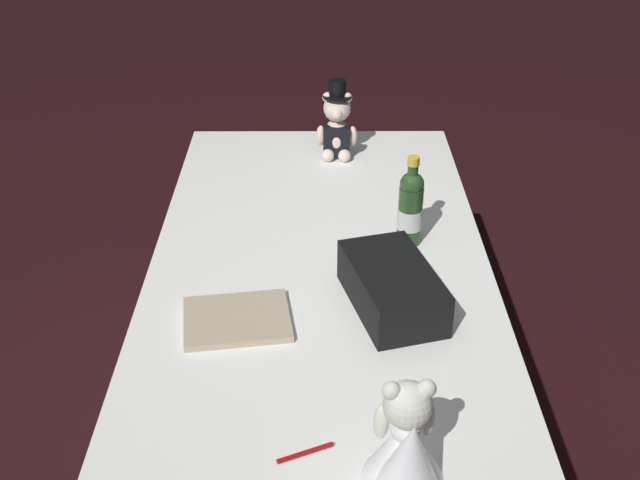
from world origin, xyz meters
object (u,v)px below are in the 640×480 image
at_px(signing_pen, 308,452).
at_px(teddy_bear_groom, 337,126).
at_px(champagne_bottle, 410,207).
at_px(gift_case_black, 392,287).
at_px(teddy_bear_bride, 407,445).
at_px(guestbook, 237,319).

bearing_deg(signing_pen, teddy_bear_groom, 176.41).
xyz_separation_m(champagne_bottle, gift_case_black, (0.32, -0.08, -0.06)).
relative_size(teddy_bear_bride, signing_pen, 1.98).
bearing_deg(champagne_bottle, guestbook, -50.40).
height_order(gift_case_black, guestbook, gift_case_black).
height_order(teddy_bear_bride, signing_pen, teddy_bear_bride).
distance_m(teddy_bear_bride, gift_case_black, 0.59).
height_order(teddy_bear_bride, champagne_bottle, champagne_bottle).
relative_size(teddy_bear_groom, teddy_bear_bride, 1.14).
xyz_separation_m(signing_pen, gift_case_black, (-0.51, 0.21, 0.05)).
relative_size(teddy_bear_bride, guestbook, 0.92).
xyz_separation_m(teddy_bear_bride, gift_case_black, (-0.59, 0.02, -0.05)).
bearing_deg(teddy_bear_groom, guestbook, -15.37).
relative_size(teddy_bear_groom, guestbook, 1.05).
height_order(teddy_bear_groom, signing_pen, teddy_bear_groom).
bearing_deg(teddy_bear_bride, signing_pen, -112.25).
height_order(champagne_bottle, guestbook, champagne_bottle).
distance_m(signing_pen, gift_case_black, 0.56).
distance_m(teddy_bear_groom, signing_pen, 1.44).
relative_size(signing_pen, guestbook, 0.47).
bearing_deg(teddy_bear_bride, champagne_bottle, 173.80).
bearing_deg(champagne_bottle, teddy_bear_bride, -6.20).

